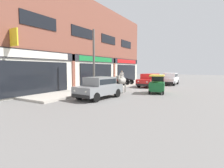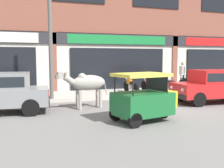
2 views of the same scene
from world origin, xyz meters
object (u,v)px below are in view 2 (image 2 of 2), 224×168
(auto_rickshaw, at_px, (144,100))
(pedestrian, at_px, (182,72))
(motorcycle_3, at_px, (187,84))
(utility_pole, at_px, (50,42))
(motorcycle_1, at_px, (151,85))
(cow, at_px, (86,83))
(motorcycle_2, at_px, (168,84))
(car_0, at_px, (214,84))
(motorcycle_0, at_px, (131,86))

(auto_rickshaw, height_order, pedestrian, pedestrian)
(auto_rickshaw, height_order, motorcycle_3, auto_rickshaw)
(pedestrian, relative_size, utility_pole, 0.31)
(motorcycle_1, distance_m, pedestrian, 2.68)
(auto_rickshaw, xyz_separation_m, motorcycle_3, (5.16, 5.17, -0.13))
(cow, xyz_separation_m, motorcycle_2, (5.24, 2.64, -0.48))
(motorcycle_1, bearing_deg, pedestrian, 16.94)
(cow, relative_size, car_0, 0.58)
(pedestrian, xyz_separation_m, utility_pole, (-7.84, -1.43, 1.56))
(motorcycle_1, relative_size, utility_pole, 0.36)
(motorcycle_1, xyz_separation_m, motorcycle_3, (2.19, -0.15, 0.00))
(motorcycle_3, bearing_deg, motorcycle_0, 177.52)
(pedestrian, height_order, utility_pole, utility_pole)
(auto_rickshaw, bearing_deg, car_0, 25.41)
(motorcycle_2, height_order, motorcycle_3, same)
(car_0, height_order, auto_rickshaw, auto_rickshaw)
(cow, distance_m, auto_rickshaw, 2.91)
(auto_rickshaw, height_order, motorcycle_2, auto_rickshaw)
(cow, bearing_deg, auto_rickshaw, -64.77)
(car_0, relative_size, auto_rickshaw, 1.75)
(cow, height_order, motorcycle_1, cow)
(cow, xyz_separation_m, car_0, (5.65, -0.52, -0.19))
(car_0, distance_m, auto_rickshaw, 4.89)
(motorcycle_0, relative_size, utility_pole, 0.36)
(car_0, distance_m, pedestrian, 4.14)
(auto_rickshaw, relative_size, motorcycle_2, 1.17)
(motorcycle_2, xyz_separation_m, utility_pole, (-6.38, -0.60, 2.16))
(motorcycle_0, height_order, motorcycle_2, same)
(motorcycle_1, height_order, pedestrian, pedestrian)
(car_0, distance_m, motorcycle_2, 3.19)
(motorcycle_3, bearing_deg, cow, -158.19)
(auto_rickshaw, relative_size, pedestrian, 1.32)
(car_0, bearing_deg, auto_rickshaw, -154.59)
(motorcycle_3, height_order, utility_pole, utility_pole)
(utility_pole, bearing_deg, auto_rickshaw, -63.07)
(motorcycle_2, bearing_deg, utility_pole, -174.66)
(car_0, distance_m, motorcycle_3, 3.18)
(car_0, height_order, pedestrian, pedestrian)
(motorcycle_0, xyz_separation_m, utility_pole, (-4.18, -0.66, 2.16))
(car_0, distance_m, motorcycle_0, 4.15)
(auto_rickshaw, bearing_deg, motorcycle_1, 60.79)
(car_0, height_order, motorcycle_3, car_0)
(motorcycle_1, relative_size, pedestrian, 1.13)
(motorcycle_2, distance_m, motorcycle_3, 1.15)
(cow, distance_m, pedestrian, 7.55)
(cow, xyz_separation_m, motorcycle_0, (3.05, 2.70, -0.48))
(motorcycle_0, bearing_deg, car_0, -51.06)
(motorcycle_1, relative_size, motorcycle_2, 1.00)
(motorcycle_1, xyz_separation_m, pedestrian, (2.50, 0.76, 0.60))
(auto_rickshaw, height_order, utility_pole, utility_pole)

